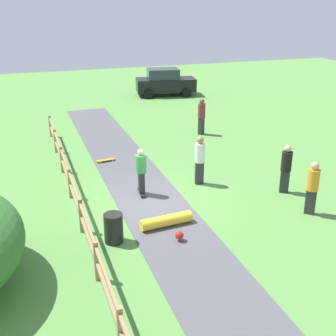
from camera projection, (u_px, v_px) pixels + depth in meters
name	position (u px, v px, depth m)	size (l,w,h in m)	color
ground_plane	(151.00, 202.00, 15.31)	(60.00, 60.00, 0.00)	#568E42
asphalt_path	(151.00, 201.00, 15.31)	(2.40, 28.00, 0.02)	#515156
wooden_fence	(75.00, 195.00, 14.27)	(0.12, 18.12, 1.10)	#997A51
trash_bin	(114.00, 228.00, 12.67)	(0.56, 0.56, 0.90)	black
skater_riding	(141.00, 169.00, 15.52)	(0.42, 0.82, 1.73)	black
skater_fallen	(167.00, 222.00, 13.54)	(1.71, 1.34, 0.36)	yellow
skateboard_loose	(106.00, 160.00, 18.94)	(0.82, 0.30, 0.08)	#BF8C19
bystander_white	(200.00, 158.00, 16.42)	(0.46, 0.46, 1.89)	#2D2D33
bystander_orange	(313.00, 185.00, 14.12)	(0.54, 0.54, 1.83)	#2D2D33
bystander_maroon	(202.00, 115.00, 22.41)	(0.53, 0.53, 1.87)	#2D2D33
bystander_black	(286.00, 166.00, 15.70)	(0.52, 0.52, 1.83)	#2D2D33
parked_car_black	(165.00, 82.00, 31.28)	(4.43, 2.54, 1.92)	black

